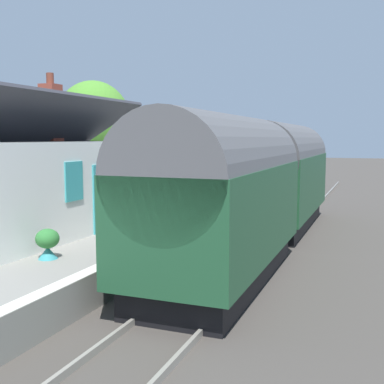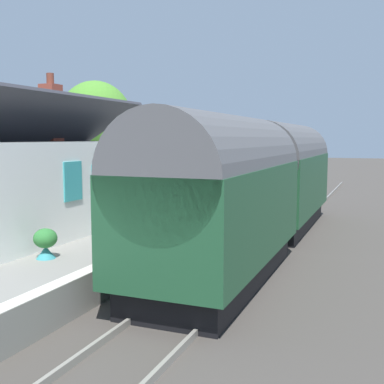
{
  "view_description": "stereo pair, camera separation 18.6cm",
  "coord_description": "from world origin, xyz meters",
  "px_view_note": "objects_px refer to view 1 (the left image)",
  "views": [
    {
      "loc": [
        -15.08,
        -4.6,
        3.7
      ],
      "look_at": [
        0.58,
        1.5,
        1.81
      ],
      "focal_mm": 44.76,
      "sensor_mm": 36.0,
      "label": 1
    },
    {
      "loc": [
        -15.01,
        -4.77,
        3.7
      ],
      "look_at": [
        0.58,
        1.5,
        1.81
      ],
      "focal_mm": 44.76,
      "sensor_mm": 36.0,
      "label": 2
    }
  ],
  "objects_px": {
    "station_building": "(20,184)",
    "tree_far_right": "(94,123)",
    "planter_edge_far": "(48,243)",
    "lamp_post_platform": "(250,143)",
    "bench_mid_platform": "(172,197)",
    "tree_behind_building": "(35,136)",
    "station_sign_board": "(235,173)",
    "train": "(260,183)"
  },
  "relations": [
    {
      "from": "station_building",
      "to": "tree_far_right",
      "type": "relative_size",
      "value": 1.07
    },
    {
      "from": "planter_edge_far",
      "to": "tree_far_right",
      "type": "relative_size",
      "value": 0.11
    },
    {
      "from": "lamp_post_platform",
      "to": "bench_mid_platform",
      "type": "bearing_deg",
      "value": 163.74
    },
    {
      "from": "planter_edge_far",
      "to": "tree_behind_building",
      "type": "distance_m",
      "value": 11.93
    },
    {
      "from": "station_building",
      "to": "planter_edge_far",
      "type": "height_order",
      "value": "station_building"
    },
    {
      "from": "lamp_post_platform",
      "to": "station_sign_board",
      "type": "height_order",
      "value": "lamp_post_platform"
    },
    {
      "from": "station_building",
      "to": "station_sign_board",
      "type": "height_order",
      "value": "station_building"
    },
    {
      "from": "station_building",
      "to": "bench_mid_platform",
      "type": "xyz_separation_m",
      "value": [
        6.53,
        -2.16,
        -1.03
      ]
    },
    {
      "from": "tree_far_right",
      "to": "tree_behind_building",
      "type": "xyz_separation_m",
      "value": [
        -4.4,
        0.35,
        -0.71
      ]
    },
    {
      "from": "train",
      "to": "station_building",
      "type": "relative_size",
      "value": 2.23
    },
    {
      "from": "station_building",
      "to": "planter_edge_far",
      "type": "bearing_deg",
      "value": -129.74
    },
    {
      "from": "station_building",
      "to": "lamp_post_platform",
      "type": "xyz_separation_m",
      "value": [
        12.56,
        -3.92,
        1.14
      ]
    },
    {
      "from": "tree_far_right",
      "to": "tree_behind_building",
      "type": "distance_m",
      "value": 4.47
    },
    {
      "from": "bench_mid_platform",
      "to": "planter_edge_far",
      "type": "bearing_deg",
      "value": -176.24
    },
    {
      "from": "station_building",
      "to": "lamp_post_platform",
      "type": "height_order",
      "value": "station_building"
    },
    {
      "from": "planter_edge_far",
      "to": "tree_far_right",
      "type": "distance_m",
      "value": 15.45
    },
    {
      "from": "train",
      "to": "lamp_post_platform",
      "type": "bearing_deg",
      "value": 16.59
    },
    {
      "from": "station_sign_board",
      "to": "tree_behind_building",
      "type": "bearing_deg",
      "value": 120.54
    },
    {
      "from": "bench_mid_platform",
      "to": "tree_behind_building",
      "type": "relative_size",
      "value": 0.26
    },
    {
      "from": "planter_edge_far",
      "to": "train",
      "type": "bearing_deg",
      "value": -28.75
    },
    {
      "from": "bench_mid_platform",
      "to": "station_building",
      "type": "bearing_deg",
      "value": 161.72
    },
    {
      "from": "station_building",
      "to": "bench_mid_platform",
      "type": "distance_m",
      "value": 6.95
    },
    {
      "from": "bench_mid_platform",
      "to": "station_sign_board",
      "type": "relative_size",
      "value": 0.9
    },
    {
      "from": "bench_mid_platform",
      "to": "tree_behind_building",
      "type": "height_order",
      "value": "tree_behind_building"
    },
    {
      "from": "station_sign_board",
      "to": "station_building",
      "type": "bearing_deg",
      "value": 163.41
    },
    {
      "from": "station_building",
      "to": "bench_mid_platform",
      "type": "bearing_deg",
      "value": -18.28
    },
    {
      "from": "planter_edge_far",
      "to": "lamp_post_platform",
      "type": "xyz_separation_m",
      "value": [
        14.83,
        -1.18,
        2.27
      ]
    },
    {
      "from": "planter_edge_far",
      "to": "station_sign_board",
      "type": "relative_size",
      "value": 0.47
    },
    {
      "from": "planter_edge_far",
      "to": "tree_far_right",
      "type": "bearing_deg",
      "value": 28.41
    },
    {
      "from": "tree_far_right",
      "to": "bench_mid_platform",
      "type": "bearing_deg",
      "value": -124.11
    },
    {
      "from": "planter_edge_far",
      "to": "station_sign_board",
      "type": "xyz_separation_m",
      "value": [
        13.72,
        -0.67,
        0.8
      ]
    },
    {
      "from": "bench_mid_platform",
      "to": "lamp_post_platform",
      "type": "relative_size",
      "value": 0.37
    },
    {
      "from": "station_sign_board",
      "to": "tree_far_right",
      "type": "height_order",
      "value": "tree_far_right"
    },
    {
      "from": "bench_mid_platform",
      "to": "planter_edge_far",
      "type": "relative_size",
      "value": 1.92
    },
    {
      "from": "lamp_post_platform",
      "to": "tree_behind_building",
      "type": "distance_m",
      "value": 10.55
    },
    {
      "from": "station_building",
      "to": "tree_far_right",
      "type": "xyz_separation_m",
      "value": [
        11.0,
        4.44,
        2.18
      ]
    },
    {
      "from": "planter_edge_far",
      "to": "lamp_post_platform",
      "type": "height_order",
      "value": "lamp_post_platform"
    },
    {
      "from": "station_sign_board",
      "to": "tree_far_right",
      "type": "bearing_deg",
      "value": 93.23
    },
    {
      "from": "planter_edge_far",
      "to": "station_sign_board",
      "type": "height_order",
      "value": "station_sign_board"
    },
    {
      "from": "train",
      "to": "tree_behind_building",
      "type": "xyz_separation_m",
      "value": [
        2.26,
        11.16,
        1.58
      ]
    },
    {
      "from": "lamp_post_platform",
      "to": "station_building",
      "type": "bearing_deg",
      "value": 162.68
    },
    {
      "from": "lamp_post_platform",
      "to": "station_sign_board",
      "type": "xyz_separation_m",
      "value": [
        -1.12,
        0.51,
        -1.47
      ]
    }
  ]
}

